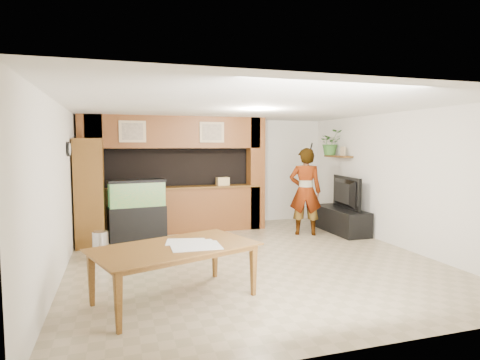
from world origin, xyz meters
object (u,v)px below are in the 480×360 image
object	(u,v)px
pantry_cabinet	(90,192)
dining_table	(177,274)
aquarium	(137,211)
person	(305,192)
television	(341,193)

from	to	relation	value
pantry_cabinet	dining_table	xyz separation A→B (m)	(1.20, -3.38, -0.70)
aquarium	person	distance (m)	3.61
pantry_cabinet	television	size ratio (longest dim) A/B	1.66
pantry_cabinet	aquarium	bearing A→B (deg)	6.37
aquarium	person	world-z (taller)	person
television	person	bearing A→B (deg)	96.29
aquarium	dining_table	bearing A→B (deg)	-91.69
aquarium	television	bearing A→B (deg)	-13.16
aquarium	television	world-z (taller)	aquarium
pantry_cabinet	television	xyz separation A→B (m)	(5.35, -0.40, -0.15)
pantry_cabinet	aquarium	world-z (taller)	pantry_cabinet
television	dining_table	bearing A→B (deg)	131.70
pantry_cabinet	dining_table	distance (m)	3.66
pantry_cabinet	dining_table	bearing A→B (deg)	-70.40
television	person	world-z (taller)	person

